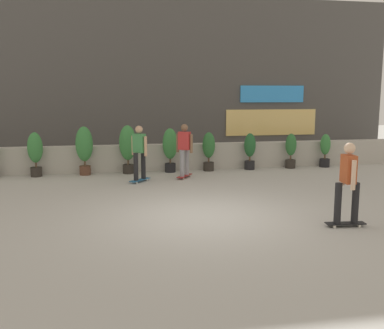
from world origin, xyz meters
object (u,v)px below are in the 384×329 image
at_px(potted_plant_4, 170,147).
at_px(potted_plant_6, 250,150).
at_px(potted_plant_2, 84,147).
at_px(potted_plant_8, 325,150).
at_px(skater_by_wall_left, 348,181).
at_px(potted_plant_1, 35,151).
at_px(potted_plant_5, 209,149).
at_px(skater_foreground, 184,148).
at_px(potted_plant_7, 291,150).
at_px(skater_far_left, 139,151).
at_px(potted_plant_3, 128,145).

height_order(potted_plant_4, potted_plant_6, potted_plant_4).
distance_m(potted_plant_2, potted_plant_8, 8.45).
relative_size(potted_plant_6, skater_by_wall_left, 0.75).
xyz_separation_m(potted_plant_1, potted_plant_5, (5.67, 0.00, -0.07)).
relative_size(potted_plant_2, skater_foreground, 0.93).
height_order(potted_plant_5, skater_by_wall_left, skater_by_wall_left).
relative_size(potted_plant_4, skater_foreground, 0.87).
xyz_separation_m(potted_plant_7, skater_far_left, (-5.46, -1.52, 0.28)).
relative_size(potted_plant_2, potted_plant_5, 1.19).
bearing_deg(potted_plant_6, potted_plant_5, -180.00).
bearing_deg(potted_plant_6, skater_by_wall_left, -91.79).
bearing_deg(potted_plant_1, potted_plant_4, -0.00).
relative_size(potted_plant_5, potted_plant_7, 1.08).
bearing_deg(potted_plant_3, potted_plant_4, -0.00).
bearing_deg(potted_plant_1, potted_plant_3, 0.00).
height_order(potted_plant_2, potted_plant_5, potted_plant_2).
height_order(potted_plant_5, potted_plant_8, potted_plant_5).
height_order(potted_plant_6, potted_plant_8, potted_plant_6).
height_order(skater_foreground, skater_by_wall_left, same).
xyz_separation_m(potted_plant_7, potted_plant_8, (1.32, 0.00, -0.04)).
height_order(potted_plant_6, potted_plant_7, potted_plant_6).
height_order(potted_plant_3, skater_far_left, skater_far_left).
xyz_separation_m(potted_plant_6, skater_by_wall_left, (-0.21, -6.85, 0.24)).
bearing_deg(potted_plant_8, potted_plant_1, -180.00).
xyz_separation_m(potted_plant_7, skater_by_wall_left, (-1.73, -6.85, 0.28)).
bearing_deg(potted_plant_6, potted_plant_7, -0.00).
relative_size(potted_plant_6, potted_plant_7, 1.03).
relative_size(potted_plant_8, skater_far_left, 0.70).
xyz_separation_m(potted_plant_5, skater_by_wall_left, (1.26, -6.85, 0.20)).
relative_size(skater_far_left, skater_by_wall_left, 1.00).
relative_size(potted_plant_2, potted_plant_4, 1.07).
bearing_deg(skater_by_wall_left, potted_plant_5, 100.38).
xyz_separation_m(potted_plant_2, potted_plant_4, (2.81, -0.00, -0.07)).
relative_size(potted_plant_2, potted_plant_8, 1.33).
bearing_deg(potted_plant_8, potted_plant_7, -180.00).
bearing_deg(potted_plant_8, potted_plant_5, -180.00).
relative_size(potted_plant_2, potted_plant_3, 0.99).
bearing_deg(potted_plant_5, skater_foreground, -132.99).
bearing_deg(skater_by_wall_left, potted_plant_6, 88.21).
bearing_deg(skater_foreground, skater_far_left, -164.18).
distance_m(potted_plant_3, potted_plant_7, 5.74).
distance_m(potted_plant_1, potted_plant_6, 7.14).
distance_m(potted_plant_2, potted_plant_5, 4.14).
height_order(potted_plant_3, potted_plant_8, potted_plant_3).
bearing_deg(potted_plant_8, skater_foreground, -168.25).
distance_m(potted_plant_1, skater_foreground, 4.77).
distance_m(potted_plant_4, potted_plant_7, 4.32).
xyz_separation_m(potted_plant_4, skater_by_wall_left, (2.59, -6.85, 0.08)).
relative_size(potted_plant_3, potted_plant_6, 1.26).
bearing_deg(skater_far_left, potted_plant_2, 137.72).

